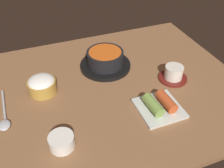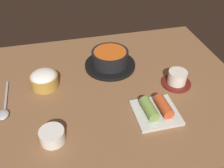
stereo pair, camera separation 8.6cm
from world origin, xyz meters
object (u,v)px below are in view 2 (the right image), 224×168
object	(u,v)px
side_bowl_near	(52,135)
spoon	(4,109)
rice_bowl	(44,79)
tea_cup_with_saucer	(177,79)
kimchi_plate	(156,110)
stone_pot	(110,60)

from	to	relation	value
side_bowl_near	spoon	distance (cm)	21.75
rice_bowl	tea_cup_with_saucer	bearing A→B (deg)	-12.20
tea_cup_with_saucer	spoon	distance (cm)	59.59
tea_cup_with_saucer	kimchi_plate	world-z (taller)	tea_cup_with_saucer
stone_pot	spoon	bearing A→B (deg)	-157.85
side_bowl_near	spoon	xyz separation A→B (cm)	(-14.64, 16.02, -1.48)
rice_bowl	side_bowl_near	size ratio (longest dim) A/B	1.35
rice_bowl	spoon	bearing A→B (deg)	-145.03
stone_pot	spoon	distance (cm)	41.95
tea_cup_with_saucer	rice_bowl	bearing A→B (deg)	167.80
rice_bowl	tea_cup_with_saucer	distance (cm)	47.27
kimchi_plate	spoon	world-z (taller)	kimchi_plate
rice_bowl	side_bowl_near	xyz separation A→B (cm)	(1.28, -25.36, -1.07)
rice_bowl	kimchi_plate	size ratio (longest dim) A/B	0.70
stone_pot	side_bowl_near	xyz separation A→B (cm)	(-24.14, -31.80, -1.12)
tea_cup_with_saucer	kimchi_plate	size ratio (longest dim) A/B	0.77
stone_pot	kimchi_plate	distance (cm)	29.87
side_bowl_near	stone_pot	bearing A→B (deg)	52.80
stone_pot	tea_cup_with_saucer	distance (cm)	26.50
rice_bowl	side_bowl_near	distance (cm)	25.42
tea_cup_with_saucer	kimchi_plate	distance (cm)	17.63
stone_pot	rice_bowl	bearing A→B (deg)	-165.79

